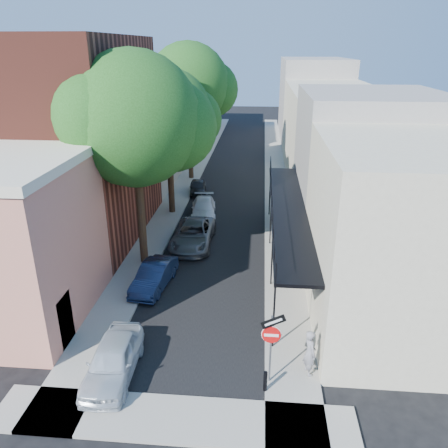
% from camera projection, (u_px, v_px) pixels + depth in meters
% --- Properties ---
extents(ground, '(160.00, 160.00, 0.00)m').
position_uv_depth(ground, '(179.00, 398.00, 15.27)').
color(ground, black).
rests_on(ground, ground).
extents(road_surface, '(6.00, 64.00, 0.01)m').
position_uv_depth(road_surface, '(234.00, 171.00, 42.93)').
color(road_surface, black).
rests_on(road_surface, ground).
extents(sidewalk_left, '(2.00, 64.00, 0.12)m').
position_uv_depth(sidewalk_left, '(194.00, 170.00, 43.23)').
color(sidewalk_left, gray).
rests_on(sidewalk_left, ground).
extents(sidewalk_right, '(2.00, 64.00, 0.12)m').
position_uv_depth(sidewalk_right, '(275.00, 171.00, 42.59)').
color(sidewalk_right, gray).
rests_on(sidewalk_right, ground).
extents(sidewalk_cross, '(12.00, 2.00, 0.12)m').
position_uv_depth(sidewalk_cross, '(173.00, 419.00, 14.32)').
color(sidewalk_cross, gray).
rests_on(sidewalk_cross, ground).
extents(buildings_left, '(10.10, 59.10, 12.00)m').
position_uv_depth(buildings_left, '(134.00, 121.00, 40.67)').
color(buildings_left, '#C27363').
rests_on(buildings_left, ground).
extents(buildings_right, '(9.80, 55.00, 10.00)m').
position_uv_depth(buildings_right, '(332.00, 128.00, 40.07)').
color(buildings_right, beige).
rests_on(buildings_right, ground).
extents(sign_post, '(0.89, 0.17, 2.99)m').
position_uv_depth(sign_post, '(271.00, 337.00, 15.14)').
color(sign_post, '#595B60').
rests_on(sign_post, ground).
extents(bollard, '(0.14, 0.14, 0.80)m').
position_uv_depth(bollard, '(265.00, 381.00, 15.29)').
color(bollard, black).
rests_on(bollard, sidewalk_right).
extents(oak_near, '(7.48, 6.80, 11.42)m').
position_uv_depth(oak_near, '(144.00, 122.00, 22.02)').
color(oak_near, black).
rests_on(oak_near, ground).
extents(oak_mid, '(6.60, 6.00, 10.20)m').
position_uv_depth(oak_mid, '(174.00, 115.00, 29.68)').
color(oak_mid, black).
rests_on(oak_mid, ground).
extents(oak_far, '(7.70, 7.00, 11.90)m').
position_uv_depth(oak_far, '(194.00, 86.00, 37.56)').
color(oak_far, black).
rests_on(oak_far, ground).
extents(parked_car_a, '(1.79, 4.15, 1.39)m').
position_uv_depth(parked_car_a, '(113.00, 360.00, 16.06)').
color(parked_car_a, silver).
rests_on(parked_car_a, ground).
extents(parked_car_b, '(1.85, 3.99, 1.27)m').
position_uv_depth(parked_car_b, '(154.00, 276.00, 22.05)').
color(parked_car_b, '#131F3C').
rests_on(parked_car_b, ground).
extents(parked_car_c, '(2.37, 5.08, 1.41)m').
position_uv_depth(parked_car_c, '(193.00, 235.00, 26.73)').
color(parked_car_c, '#55575C').
rests_on(parked_car_c, ground).
extents(parked_car_d, '(2.15, 4.35, 1.21)m').
position_uv_depth(parked_car_d, '(204.00, 208.00, 31.30)').
color(parked_car_d, white).
rests_on(parked_car_d, ground).
extents(parked_car_e, '(1.77, 3.49, 1.14)m').
position_uv_depth(parked_car_e, '(198.00, 187.00, 36.10)').
color(parked_car_e, black).
rests_on(parked_car_e, ground).
extents(pedestrian, '(0.64, 0.78, 1.84)m').
position_uv_depth(pedestrian, '(310.00, 352.00, 15.93)').
color(pedestrian, slate).
rests_on(pedestrian, sidewalk_right).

